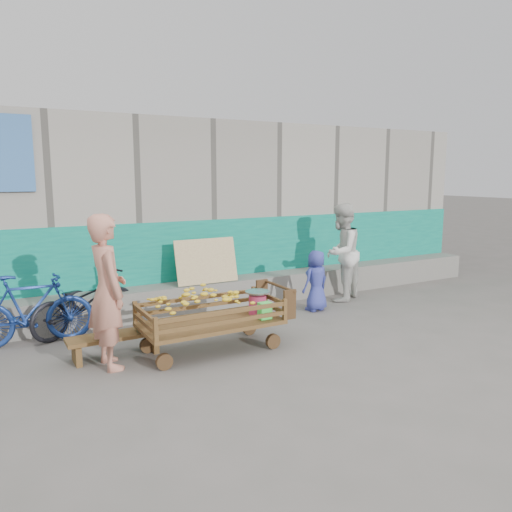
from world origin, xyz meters
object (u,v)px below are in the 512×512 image
vendor_man (107,292)px  woman (341,252)px  banana_cart (208,309)px  bicycle_blue (30,310)px  bicycle_dark (85,302)px  bench (116,340)px  child (316,281)px

vendor_man → woman: size_ratio=1.04×
banana_cart → bicycle_blue: bearing=145.0°
vendor_man → bicycle_dark: (0.00, 1.40, -0.44)m
vendor_man → bicycle_blue: (-0.70, 1.20, -0.40)m
banana_cart → woman: bearing=22.0°
bench → bicycle_blue: size_ratio=0.73×
banana_cart → woman: woman is taller
child → bicycle_dark: (-3.38, 0.63, -0.06)m
woman → child: 0.90m
bench → vendor_man: vendor_man is taller
bicycle_dark → bicycle_blue: size_ratio=1.05×
bench → vendor_man: bearing=-115.3°
banana_cart → child: (2.23, 0.87, -0.05)m
bicycle_dark → bench: bearing=162.8°
banana_cart → bench: (-1.03, 0.36, -0.33)m
banana_cart → bench: bearing=160.7°
child → banana_cart: bearing=11.5°
bench → banana_cart: bearing=-19.3°
child → bench: bearing=-0.9°
bench → bicycle_blue: 1.27m
banana_cart → bicycle_blue: bicycle_blue is taller
bench → child: (3.26, 0.51, 0.28)m
vendor_man → woman: 4.29m
vendor_man → child: (3.38, 0.78, -0.38)m
vendor_man → bicycle_blue: bearing=26.1°
bench → bicycle_blue: (-0.82, 0.94, 0.25)m
bicycle_blue → bicycle_dark: bearing=-71.2°
vendor_man → bicycle_dark: vendor_man is taller
woman → vendor_man: bearing=-13.5°
bicycle_dark → woman: bearing=-117.6°
bench → child: bearing=8.9°
bench → bicycle_dark: bicycle_dark is taller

